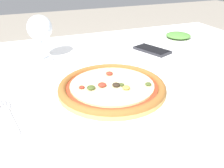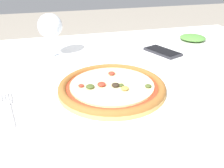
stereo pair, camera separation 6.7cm
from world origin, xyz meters
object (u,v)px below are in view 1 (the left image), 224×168
object	(u,v)px
fork	(8,114)
cell_phone	(152,50)
pizza_plate	(112,88)
side_plate	(178,37)
wine_glass_far_left	(40,29)
dining_table	(145,91)

from	to	relation	value
fork	cell_phone	bearing A→B (deg)	26.66
pizza_plate	side_plate	xyz separation A→B (m)	(0.46, 0.36, -0.00)
fork	side_plate	size ratio (longest dim) A/B	0.90
fork	wine_glass_far_left	size ratio (longest dim) A/B	1.05
pizza_plate	fork	xyz separation A→B (m)	(-0.27, -0.01, -0.01)
dining_table	wine_glass_far_left	size ratio (longest dim) A/B	7.51
wine_glass_far_left	side_plate	distance (m)	0.61
dining_table	cell_phone	world-z (taller)	cell_phone
dining_table	wine_glass_far_left	bearing A→B (deg)	146.41
wine_glass_far_left	pizza_plate	bearing A→B (deg)	-67.23
pizza_plate	cell_phone	xyz separation A→B (m)	(0.28, 0.27, -0.01)
dining_table	fork	distance (m)	0.47
pizza_plate	dining_table	bearing A→B (deg)	35.35
fork	side_plate	bearing A→B (deg)	26.49
fork	side_plate	distance (m)	0.82
cell_phone	side_plate	xyz separation A→B (m)	(0.19, 0.09, 0.01)
fork	wine_glass_far_left	world-z (taller)	wine_glass_far_left
wine_glass_far_left	side_plate	xyz separation A→B (m)	(0.60, 0.03, -0.10)
pizza_plate	wine_glass_far_left	xyz separation A→B (m)	(-0.14, 0.33, 0.10)
cell_phone	dining_table	bearing A→B (deg)	-126.16
cell_phone	wine_glass_far_left	bearing A→B (deg)	171.69
dining_table	fork	world-z (taller)	fork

